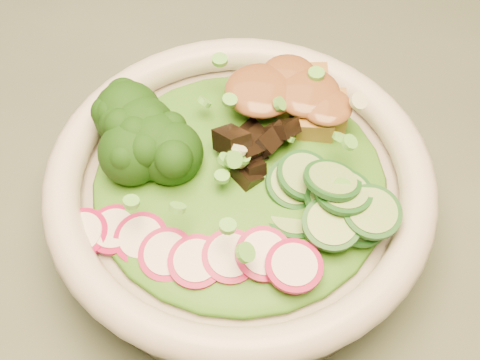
# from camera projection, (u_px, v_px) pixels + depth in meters

# --- Properties ---
(dining_table) EXTENTS (1.20, 0.80, 0.75)m
(dining_table) POSITION_uv_depth(u_px,v_px,m) (110.00, 327.00, 0.58)
(dining_table) COLOR black
(dining_table) RESTS_ON ground
(salad_bowl) EXTENTS (0.27, 0.27, 0.07)m
(salad_bowl) POSITION_uv_depth(u_px,v_px,m) (240.00, 196.00, 0.47)
(salad_bowl) COLOR beige
(salad_bowl) RESTS_ON dining_table
(lettuce_bed) EXTENTS (0.20, 0.20, 0.02)m
(lettuce_bed) POSITION_uv_depth(u_px,v_px,m) (240.00, 179.00, 0.46)
(lettuce_bed) COLOR #1F6314
(lettuce_bed) RESTS_ON salad_bowl
(broccoli_florets) EXTENTS (0.09, 0.08, 0.04)m
(broccoli_florets) POSITION_uv_depth(u_px,v_px,m) (157.00, 137.00, 0.46)
(broccoli_florets) COLOR black
(broccoli_florets) RESTS_ON salad_bowl
(radish_slices) EXTENTS (0.11, 0.06, 0.02)m
(radish_slices) POSITION_uv_depth(u_px,v_px,m) (199.00, 255.00, 0.42)
(radish_slices) COLOR #960B40
(radish_slices) RESTS_ON salad_bowl
(cucumber_slices) EXTENTS (0.08, 0.08, 0.04)m
(cucumber_slices) POSITION_uv_depth(u_px,v_px,m) (330.00, 205.00, 0.43)
(cucumber_slices) COLOR #7CA65C
(cucumber_slices) RESTS_ON salad_bowl
(mushroom_heap) EXTENTS (0.08, 0.08, 0.04)m
(mushroom_heap) POSITION_uv_depth(u_px,v_px,m) (248.00, 154.00, 0.45)
(mushroom_heap) COLOR black
(mushroom_heap) RESTS_ON salad_bowl
(tofu_cubes) EXTENTS (0.10, 0.07, 0.04)m
(tofu_cubes) POSITION_uv_depth(u_px,v_px,m) (279.00, 106.00, 0.48)
(tofu_cubes) COLOR brown
(tofu_cubes) RESTS_ON salad_bowl
(peanut_sauce) EXTENTS (0.07, 0.06, 0.02)m
(peanut_sauce) POSITION_uv_depth(u_px,v_px,m) (280.00, 94.00, 0.47)
(peanut_sauce) COLOR brown
(peanut_sauce) RESTS_ON tofu_cubes
(scallion_garnish) EXTENTS (0.19, 0.19, 0.02)m
(scallion_garnish) POSITION_uv_depth(u_px,v_px,m) (240.00, 158.00, 0.44)
(scallion_garnish) COLOR #5DB841
(scallion_garnish) RESTS_ON salad_bowl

